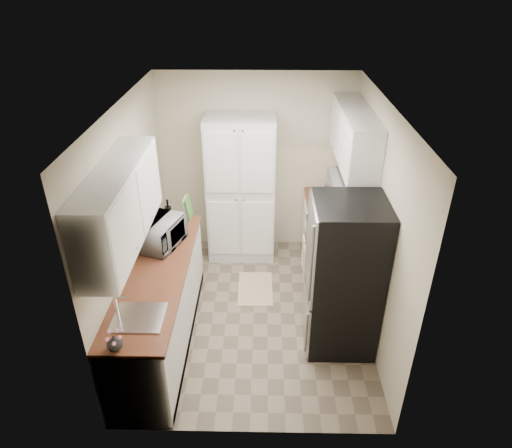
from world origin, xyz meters
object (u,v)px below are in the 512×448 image
object	(u,v)px
toaster_oven	(337,188)
microwave	(161,233)
electric_range	(334,262)
refrigerator	(344,277)
pantry_cabinet	(241,190)
wine_bottle	(169,214)

from	to	relation	value
toaster_oven	microwave	bearing A→B (deg)	-129.48
electric_range	refrigerator	size ratio (longest dim) A/B	0.66
pantry_cabinet	refrigerator	bearing A→B (deg)	-56.54
electric_range	wine_bottle	xyz separation A→B (m)	(-1.99, 0.10, 0.60)
pantry_cabinet	wine_bottle	size ratio (longest dim) A/B	6.42
pantry_cabinet	microwave	world-z (taller)	pantry_cabinet
pantry_cabinet	electric_range	size ratio (longest dim) A/B	1.77
wine_bottle	electric_range	bearing A→B (deg)	-2.87
toaster_oven	pantry_cabinet	bearing A→B (deg)	-159.72
refrigerator	microwave	xyz separation A→B (m)	(-1.96, 0.46, 0.22)
electric_range	pantry_cabinet	bearing A→B (deg)	141.78
microwave	toaster_oven	size ratio (longest dim) A/B	1.55
wine_bottle	microwave	bearing A→B (deg)	-90.55
electric_range	refrigerator	distance (m)	0.88
refrigerator	microwave	bearing A→B (deg)	166.66
pantry_cabinet	microwave	bearing A→B (deg)	-123.05
electric_range	refrigerator	world-z (taller)	refrigerator
wine_bottle	toaster_oven	world-z (taller)	wine_bottle
pantry_cabinet	toaster_oven	size ratio (longest dim) A/B	5.65
wine_bottle	toaster_oven	xyz separation A→B (m)	(2.11, 0.85, -0.05)
pantry_cabinet	electric_range	distance (m)	1.58
electric_range	toaster_oven	distance (m)	1.10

